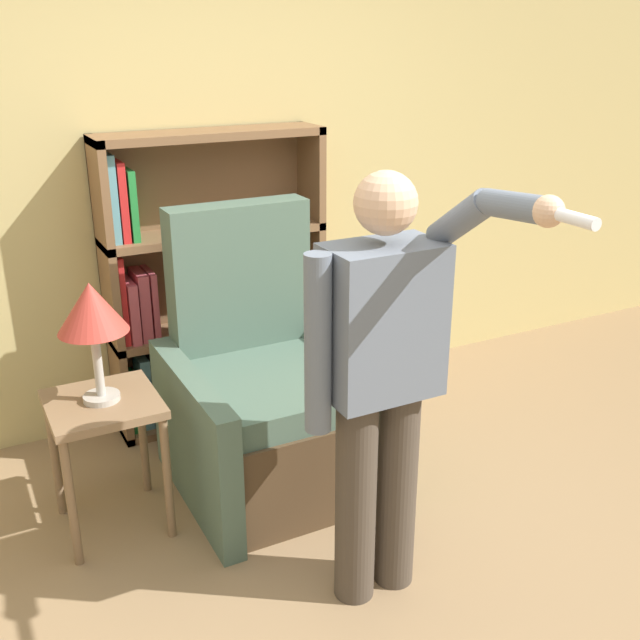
{
  "coord_description": "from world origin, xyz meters",
  "views": [
    {
      "loc": [
        -1.15,
        -1.72,
        1.99
      ],
      "look_at": [
        0.09,
        0.66,
        0.96
      ],
      "focal_mm": 42.0,
      "sensor_mm": 36.0,
      "label": 1
    }
  ],
  "objects": [
    {
      "name": "person_standing",
      "position": [
        0.11,
        0.24,
        0.9
      ],
      "size": [
        0.54,
        0.78,
        1.59
      ],
      "color": "#473D33",
      "rests_on": "ground_plane"
    },
    {
      "name": "bookcase",
      "position": [
        -0.0,
        1.87,
        0.74
      ],
      "size": [
        1.15,
        0.28,
        1.55
      ],
      "color": "brown",
      "rests_on": "ground_plane"
    },
    {
      "name": "wall_back",
      "position": [
        0.0,
        2.03,
        1.4
      ],
      "size": [
        8.0,
        0.06,
        2.8
      ],
      "color": "tan",
      "rests_on": "ground_plane"
    },
    {
      "name": "table_lamp",
      "position": [
        -0.68,
        1.1,
        0.98
      ],
      "size": [
        0.28,
        0.28,
        0.5
      ],
      "color": "#B7B2A8",
      "rests_on": "side_table"
    },
    {
      "name": "ground_plane",
      "position": [
        0.0,
        0.0,
        0.0
      ],
      "size": [
        14.0,
        14.0,
        0.0
      ],
      "primitive_type": "plane",
      "color": "#937551"
    },
    {
      "name": "armchair",
      "position": [
        0.07,
        1.15,
        0.38
      ],
      "size": [
        0.87,
        0.92,
        1.27
      ],
      "color": "#4C3823",
      "rests_on": "ground_plane"
    },
    {
      "name": "side_table",
      "position": [
        -0.68,
        1.1,
        0.49
      ],
      "size": [
        0.44,
        0.44,
        0.6
      ],
      "color": "#846647",
      "rests_on": "ground_plane"
    }
  ]
}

